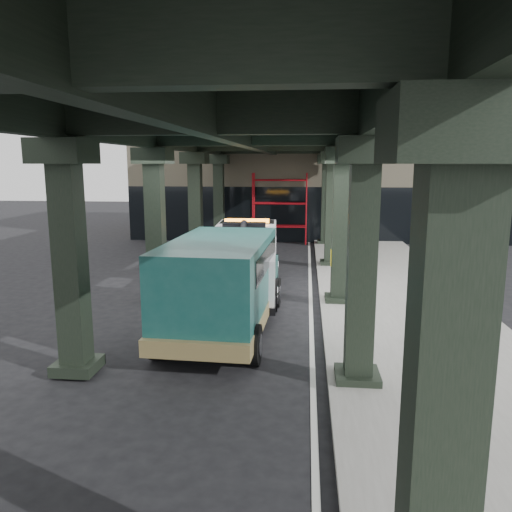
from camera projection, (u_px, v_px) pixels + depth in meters
The scene contains 8 objects.
ground at pixel (252, 321), 14.46m from camera, with size 90.00×90.00×0.00m, color black.
sidewalk at pixel (399, 304), 15.96m from camera, with size 5.00×40.00×0.15m, color gray.
lane_stripe at pixel (311, 304), 16.25m from camera, with size 0.12×38.00×0.01m, color silver.
viaduct at pixel (246, 132), 15.46m from camera, with size 7.40×32.00×6.40m.
building at pixel (314, 171), 33.10m from camera, with size 22.00×10.00×8.00m, color #C6B793.
scaffolding at pixel (280, 206), 28.40m from camera, with size 3.08×0.88×4.00m.
tow_truck at pixel (244, 258), 17.38m from camera, with size 2.67×7.99×2.58m.
towed_van at pixel (223, 282), 13.27m from camera, with size 2.81×6.51×2.60m.
Camera 1 is at (1.49, -13.79, 4.50)m, focal length 35.00 mm.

